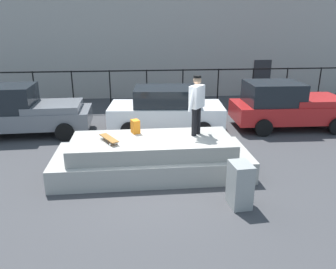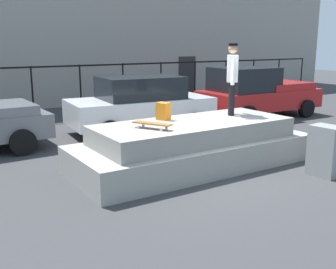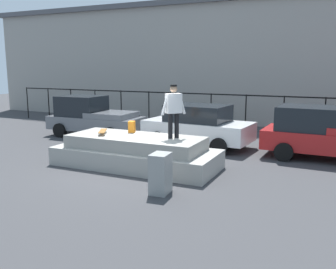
{
  "view_description": "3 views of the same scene",
  "coord_description": "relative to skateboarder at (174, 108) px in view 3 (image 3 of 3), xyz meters",
  "views": [
    {
      "loc": [
        -0.58,
        -8.19,
        4.0
      ],
      "look_at": [
        0.38,
        1.28,
        0.78
      ],
      "focal_mm": 35.58,
      "sensor_mm": 36.0,
      "label": 1
    },
    {
      "loc": [
        -5.28,
        -6.59,
        2.66
      ],
      "look_at": [
        -0.2,
        1.29,
        0.54
      ],
      "focal_mm": 43.33,
      "sensor_mm": 36.0,
      "label": 2
    },
    {
      "loc": [
        5.75,
        -9.81,
        3.21
      ],
      "look_at": [
        0.37,
        1.69,
        0.86
      ],
      "focal_mm": 39.74,
      "sensor_mm": 36.0,
      "label": 3
    }
  ],
  "objects": [
    {
      "name": "backpack",
      "position": [
        -1.69,
        0.32,
        -0.76
      ],
      "size": [
        0.28,
        0.33,
        0.38
      ],
      "primitive_type": "cube",
      "rotation": [
        0.0,
        0.0,
        1.9
      ],
      "color": "orange",
      "rests_on": "concrete_ledge"
    },
    {
      "name": "ground_plane",
      "position": [
        -1.09,
        -0.55,
        -1.96
      ],
      "size": [
        60.0,
        60.0,
        0.0
      ],
      "primitive_type": "plane",
      "color": "#38383A"
    },
    {
      "name": "car_white_sedan_mid",
      "position": [
        -0.5,
        3.51,
        -1.09
      ],
      "size": [
        4.43,
        2.48,
        1.69
      ],
      "color": "white",
      "rests_on": "ground_plane"
    },
    {
      "name": "utility_box",
      "position": [
        0.62,
        -2.19,
        -1.44
      ],
      "size": [
        0.49,
        0.63,
        1.04
      ],
      "primitive_type": "cube",
      "rotation": [
        0.0,
        0.0,
        0.08
      ],
      "color": "gray",
      "rests_on": "ground_plane"
    },
    {
      "name": "fence_row",
      "position": [
        -1.09,
        6.89,
        -0.68
      ],
      "size": [
        24.06,
        0.06,
        1.9
      ],
      "color": "black",
      "rests_on": "ground_plane"
    },
    {
      "name": "warehouse_building",
      "position": [
        -1.09,
        13.86,
        1.5
      ],
      "size": [
        33.81,
        9.01,
        6.89
      ],
      "color": "gray",
      "rests_on": "ground_plane"
    },
    {
      "name": "car_red_pickup_far",
      "position": [
        4.28,
        3.45,
        -1.05
      ],
      "size": [
        4.58,
        2.31,
        1.82
      ],
      "color": "#B21E1E",
      "rests_on": "ground_plane"
    },
    {
      "name": "skateboarder",
      "position": [
        0.0,
        0.0,
        0.0
      ],
      "size": [
        0.61,
        0.7,
        1.65
      ],
      "color": "black",
      "rests_on": "concrete_ledge"
    },
    {
      "name": "car_grey_pickup_near",
      "position": [
        -5.74,
        3.61,
        -1.05
      ],
      "size": [
        4.41,
        2.13,
        1.85
      ],
      "color": "slate",
      "rests_on": "ground_plane"
    },
    {
      "name": "concrete_ledge",
      "position": [
        -1.24,
        -0.21,
        -1.5
      ],
      "size": [
        5.34,
        2.15,
        1.0
      ],
      "color": "#9E9B93",
      "rests_on": "ground_plane"
    },
    {
      "name": "skateboard",
      "position": [
        -2.39,
        -0.37,
        -0.85
      ],
      "size": [
        0.57,
        0.82,
        0.12
      ],
      "color": "brown",
      "rests_on": "concrete_ledge"
    }
  ]
}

